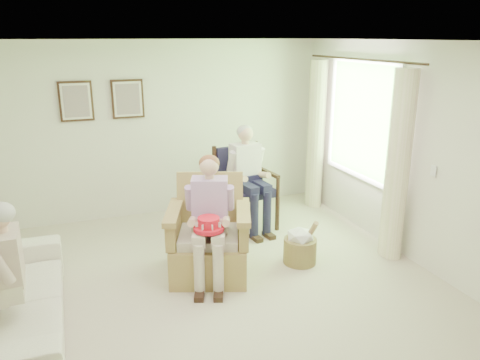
{
  "coord_description": "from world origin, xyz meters",
  "views": [
    {
      "loc": [
        -1.31,
        -4.13,
        2.64
      ],
      "look_at": [
        0.5,
        0.69,
        1.05
      ],
      "focal_mm": 35.0,
      "sensor_mm": 36.0,
      "label": 1
    }
  ],
  "objects_px": {
    "person_wicker": "(211,211)",
    "person_dark": "(248,170)",
    "wicker_armchair": "(208,244)",
    "person_sofa": "(2,270)",
    "red_hat": "(209,225)",
    "hatbox": "(300,245)",
    "wood_armchair": "(243,184)",
    "sofa": "(11,300)"
  },
  "relations": [
    {
      "from": "person_wicker",
      "to": "person_dark",
      "type": "relative_size",
      "value": 0.96
    },
    {
      "from": "wicker_armchair",
      "to": "person_sofa",
      "type": "xyz_separation_m",
      "value": [
        -2.02,
        -0.68,
        0.39
      ]
    },
    {
      "from": "person_wicker",
      "to": "person_sofa",
      "type": "height_order",
      "value": "person_wicker"
    },
    {
      "from": "person_wicker",
      "to": "red_hat",
      "type": "height_order",
      "value": "person_wicker"
    },
    {
      "from": "red_hat",
      "to": "hatbox",
      "type": "distance_m",
      "value": 1.32
    },
    {
      "from": "wicker_armchair",
      "to": "red_hat",
      "type": "distance_m",
      "value": 0.52
    },
    {
      "from": "wood_armchair",
      "to": "person_sofa",
      "type": "xyz_separation_m",
      "value": [
        -2.92,
        -1.91,
        0.13
      ]
    },
    {
      "from": "wood_armchair",
      "to": "hatbox",
      "type": "relative_size",
      "value": 1.93
    },
    {
      "from": "wood_armchair",
      "to": "person_wicker",
      "type": "xyz_separation_m",
      "value": [
        -0.9,
        -1.38,
        0.2
      ]
    },
    {
      "from": "person_wicker",
      "to": "person_dark",
      "type": "xyz_separation_m",
      "value": [
        0.9,
        1.19,
        0.05
      ]
    },
    {
      "from": "person_wicker",
      "to": "hatbox",
      "type": "height_order",
      "value": "person_wicker"
    },
    {
      "from": "sofa",
      "to": "person_sofa",
      "type": "relative_size",
      "value": 1.73
    },
    {
      "from": "person_wicker",
      "to": "hatbox",
      "type": "distance_m",
      "value": 1.26
    },
    {
      "from": "sofa",
      "to": "hatbox",
      "type": "relative_size",
      "value": 3.85
    },
    {
      "from": "wicker_armchair",
      "to": "red_hat",
      "type": "relative_size",
      "value": 3.45
    },
    {
      "from": "person_wicker",
      "to": "person_sofa",
      "type": "xyz_separation_m",
      "value": [
        -2.02,
        -0.53,
        -0.07
      ]
    },
    {
      "from": "person_wicker",
      "to": "hatbox",
      "type": "xyz_separation_m",
      "value": [
        1.11,
        0.0,
        -0.59
      ]
    },
    {
      "from": "sofa",
      "to": "hatbox",
      "type": "bearing_deg",
      "value": -84.56
    },
    {
      "from": "sofa",
      "to": "person_sofa",
      "type": "xyz_separation_m",
      "value": [
        0.0,
        -0.24,
        0.42
      ]
    },
    {
      "from": "person_sofa",
      "to": "red_hat",
      "type": "distance_m",
      "value": 1.96
    },
    {
      "from": "wood_armchair",
      "to": "person_dark",
      "type": "xyz_separation_m",
      "value": [
        0.0,
        -0.19,
        0.25
      ]
    },
    {
      "from": "person_sofa",
      "to": "wicker_armchair",
      "type": "bearing_deg",
      "value": 107.04
    },
    {
      "from": "wood_armchair",
      "to": "red_hat",
      "type": "height_order",
      "value": "wood_armchair"
    },
    {
      "from": "person_dark",
      "to": "person_sofa",
      "type": "height_order",
      "value": "person_dark"
    },
    {
      "from": "person_sofa",
      "to": "red_hat",
      "type": "height_order",
      "value": "person_sofa"
    },
    {
      "from": "hatbox",
      "to": "wood_armchair",
      "type": "bearing_deg",
      "value": 98.78
    },
    {
      "from": "wood_armchair",
      "to": "sofa",
      "type": "distance_m",
      "value": 3.38
    },
    {
      "from": "wicker_armchair",
      "to": "sofa",
      "type": "bearing_deg",
      "value": -147.53
    },
    {
      "from": "person_dark",
      "to": "person_wicker",
      "type": "bearing_deg",
      "value": -134.79
    },
    {
      "from": "wood_armchair",
      "to": "hatbox",
      "type": "height_order",
      "value": "wood_armchair"
    },
    {
      "from": "person_dark",
      "to": "hatbox",
      "type": "bearing_deg",
      "value": -87.56
    },
    {
      "from": "sofa",
      "to": "person_wicker",
      "type": "xyz_separation_m",
      "value": [
        2.02,
        0.3,
        0.49
      ]
    },
    {
      "from": "hatbox",
      "to": "person_sofa",
      "type": "bearing_deg",
      "value": -170.32
    },
    {
      "from": "red_hat",
      "to": "sofa",
      "type": "bearing_deg",
      "value": -176.73
    },
    {
      "from": "sofa",
      "to": "person_wicker",
      "type": "relative_size",
      "value": 1.62
    },
    {
      "from": "hatbox",
      "to": "person_dark",
      "type": "bearing_deg",
      "value": 100.12
    },
    {
      "from": "person_sofa",
      "to": "hatbox",
      "type": "bearing_deg",
      "value": 98.1
    },
    {
      "from": "wicker_armchair",
      "to": "hatbox",
      "type": "distance_m",
      "value": 1.13
    },
    {
      "from": "sofa",
      "to": "red_hat",
      "type": "distance_m",
      "value": 1.98
    },
    {
      "from": "person_wicker",
      "to": "person_sofa",
      "type": "relative_size",
      "value": 1.07
    },
    {
      "from": "person_dark",
      "to": "hatbox",
      "type": "relative_size",
      "value": 2.48
    },
    {
      "from": "wood_armchair",
      "to": "red_hat",
      "type": "bearing_deg",
      "value": -130.03
    }
  ]
}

